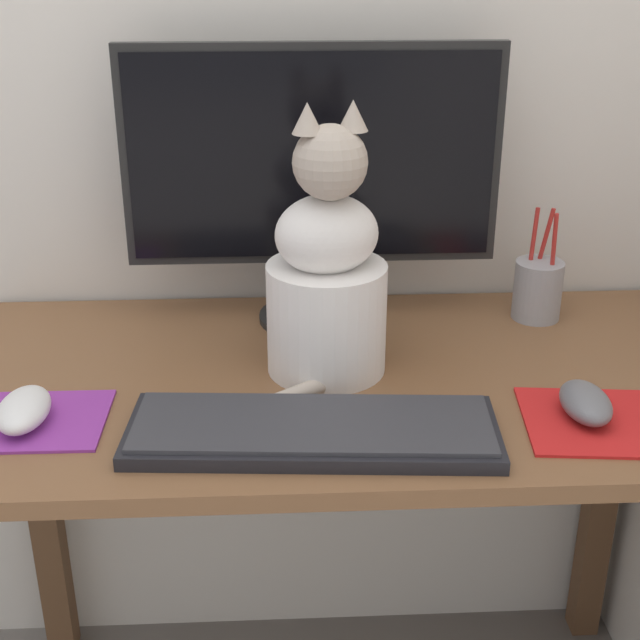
{
  "coord_description": "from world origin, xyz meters",
  "views": [
    {
      "loc": [
        -0.08,
        -1.11,
        1.29
      ],
      "look_at": [
        -0.03,
        -0.08,
        0.83
      ],
      "focal_mm": 50.0,
      "sensor_mm": 36.0,
      "label": 1
    }
  ],
  "objects_px": {
    "keyboard": "(313,430)",
    "computer_mouse_right": "(586,403)",
    "pen_cup": "(538,289)",
    "monitor": "(312,172)",
    "computer_mouse_left": "(24,410)",
    "cat": "(327,277)"
  },
  "relations": [
    {
      "from": "keyboard",
      "to": "computer_mouse_left",
      "type": "height_order",
      "value": "computer_mouse_left"
    },
    {
      "from": "computer_mouse_right",
      "to": "monitor",
      "type": "bearing_deg",
      "value": 135.32
    },
    {
      "from": "keyboard",
      "to": "computer_mouse_right",
      "type": "height_order",
      "value": "computer_mouse_right"
    },
    {
      "from": "cat",
      "to": "keyboard",
      "type": "bearing_deg",
      "value": -114.37
    },
    {
      "from": "computer_mouse_left",
      "to": "cat",
      "type": "height_order",
      "value": "cat"
    },
    {
      "from": "keyboard",
      "to": "computer_mouse_right",
      "type": "xyz_separation_m",
      "value": [
        0.35,
        0.03,
        0.01
      ]
    },
    {
      "from": "keyboard",
      "to": "pen_cup",
      "type": "height_order",
      "value": "pen_cup"
    },
    {
      "from": "monitor",
      "to": "keyboard",
      "type": "distance_m",
      "value": 0.43
    },
    {
      "from": "monitor",
      "to": "computer_mouse_right",
      "type": "bearing_deg",
      "value": -44.68
    },
    {
      "from": "monitor",
      "to": "cat",
      "type": "bearing_deg",
      "value": -86.0
    },
    {
      "from": "cat",
      "to": "monitor",
      "type": "bearing_deg",
      "value": 78.14
    },
    {
      "from": "monitor",
      "to": "computer_mouse_left",
      "type": "height_order",
      "value": "monitor"
    },
    {
      "from": "pen_cup",
      "to": "computer_mouse_left",
      "type": "bearing_deg",
      "value": -157.61
    },
    {
      "from": "computer_mouse_right",
      "to": "cat",
      "type": "xyz_separation_m",
      "value": [
        -0.32,
        0.15,
        0.12
      ]
    },
    {
      "from": "computer_mouse_right",
      "to": "computer_mouse_left",
      "type": "bearing_deg",
      "value": 178.53
    },
    {
      "from": "cat",
      "to": "pen_cup",
      "type": "relative_size",
      "value": 2.12
    },
    {
      "from": "monitor",
      "to": "cat",
      "type": "height_order",
      "value": "monitor"
    },
    {
      "from": "computer_mouse_right",
      "to": "cat",
      "type": "distance_m",
      "value": 0.37
    },
    {
      "from": "pen_cup",
      "to": "keyboard",
      "type": "bearing_deg",
      "value": -136.76
    },
    {
      "from": "keyboard",
      "to": "cat",
      "type": "bearing_deg",
      "value": 85.42
    },
    {
      "from": "keyboard",
      "to": "cat",
      "type": "xyz_separation_m",
      "value": [
        0.03,
        0.18,
        0.13
      ]
    },
    {
      "from": "computer_mouse_right",
      "to": "pen_cup",
      "type": "bearing_deg",
      "value": 85.61
    }
  ]
}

